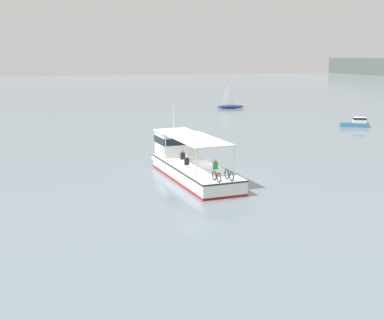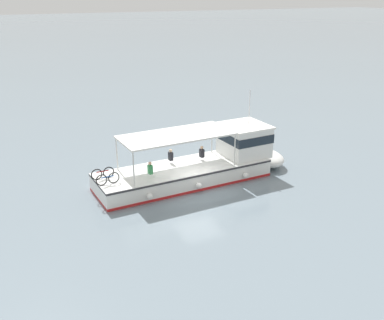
{
  "view_description": "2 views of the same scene",
  "coord_description": "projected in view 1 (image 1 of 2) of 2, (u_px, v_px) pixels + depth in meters",
  "views": [
    {
      "loc": [
        34.24,
        -12.65,
        9.14
      ],
      "look_at": [
        -0.28,
        -1.72,
        1.4
      ],
      "focal_mm": 45.89,
      "sensor_mm": 36.0,
      "label": 1
    },
    {
      "loc": [
        10.25,
        21.87,
        11.29
      ],
      "look_at": [
        -0.28,
        -1.72,
        1.4
      ],
      "focal_mm": 42.33,
      "sensor_mm": 36.0,
      "label": 2
    }
  ],
  "objects": [
    {
      "name": "motorboat_horizon_west",
      "position": [
        356.0,
        123.0,
        64.01
      ],
      "size": [
        2.83,
        3.79,
        1.26
      ],
      "color": "teal",
      "rests_on": "ground"
    },
    {
      "name": "sailboat_horizon_east",
      "position": [
        230.0,
        105.0,
        86.36
      ],
      "size": [
        2.26,
        4.98,
        5.4
      ],
      "color": "navy",
      "rests_on": "ground"
    },
    {
      "name": "ferry_main",
      "position": [
        187.0,
        162.0,
        38.03
      ],
      "size": [
        12.98,
        4.16,
        5.32
      ],
      "color": "white",
      "rests_on": "ground"
    },
    {
      "name": "ground_plane",
      "position": [
        214.0,
        177.0,
        37.56
      ],
      "size": [
        400.0,
        400.0,
        0.0
      ],
      "primitive_type": "plane",
      "color": "slate"
    }
  ]
}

